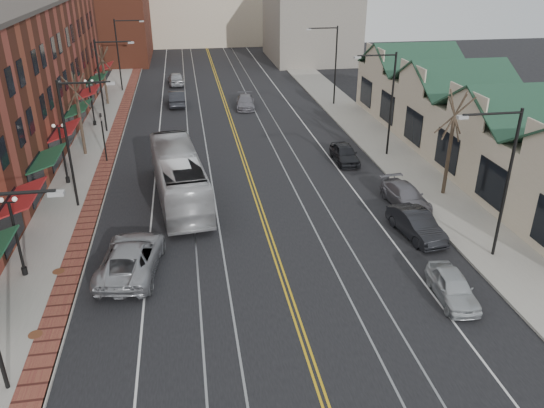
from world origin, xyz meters
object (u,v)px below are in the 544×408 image
object	(u,v)px
transit_bus	(179,176)
parked_car_a	(453,287)
parked_car_b	(416,224)
parked_suv	(131,257)
parked_car_c	(406,196)
parked_car_d	(345,153)

from	to	relation	value
transit_bus	parked_car_a	world-z (taller)	transit_bus
parked_car_b	parked_suv	bearing A→B (deg)	176.66
parked_car_b	parked_car_c	size ratio (longest dim) A/B	0.96
transit_bus	parked_car_a	bearing A→B (deg)	126.51
parked_car_a	parked_car_b	xyz separation A→B (m)	(0.82, 6.10, 0.08)
parked_car_b	parked_car_a	bearing A→B (deg)	-105.40
parked_car_d	parked_car_a	bearing A→B (deg)	-89.84
parked_car_a	parked_car_b	size ratio (longest dim) A/B	0.86
parked_car_a	parked_car_b	bearing A→B (deg)	87.17
parked_car_d	parked_car_c	bearing A→B (deg)	-78.33
parked_suv	parked_car_b	xyz separation A→B (m)	(15.83, 1.22, -0.09)
transit_bus	parked_car_c	distance (m)	14.73
transit_bus	parked_car_c	bearing A→B (deg)	160.23
parked_suv	parked_car_a	xyz separation A→B (m)	(15.01, -4.88, -0.17)
parked_suv	parked_car_c	xyz separation A→B (m)	(16.80, 5.18, -0.16)
transit_bus	parked_suv	size ratio (longest dim) A/B	1.95
parked_car_a	parked_car_b	world-z (taller)	parked_car_b
parked_suv	parked_car_b	distance (m)	15.88
parked_car_b	parked_car_d	size ratio (longest dim) A/B	1.09
transit_bus	parked_car_b	bearing A→B (deg)	144.69
parked_car_b	parked_car_c	distance (m)	4.08
parked_car_c	parked_car_d	world-z (taller)	parked_car_d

